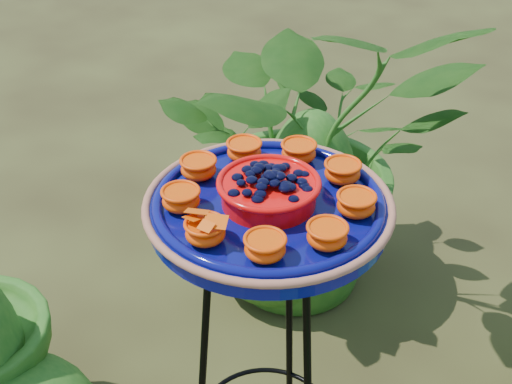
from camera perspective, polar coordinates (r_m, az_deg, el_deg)
tripod_stand at (r=1.42m, az=0.87°, el=-12.59°), size 0.36×0.36×0.80m
feeder_dish at (r=1.19m, az=1.01°, el=-0.90°), size 0.51×0.51×0.09m
shrub_back_left at (r=2.07m, az=4.48°, el=3.61°), size 1.11×1.12×0.94m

